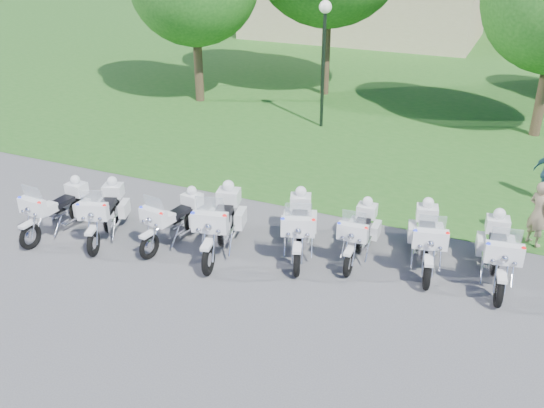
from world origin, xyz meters
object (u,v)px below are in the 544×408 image
at_px(motorcycle_2, 175,219).
at_px(bystander_a, 538,214).
at_px(motorcycle_3, 220,222).
at_px(lamp_post, 324,34).
at_px(motorcycle_5, 359,232).
at_px(motorcycle_4, 299,226).
at_px(motorcycle_7, 498,252).
at_px(motorcycle_6, 427,238).
at_px(motorcycle_1, 105,212).
at_px(motorcycle_0, 58,208).

bearing_deg(motorcycle_2, bystander_a, -148.81).
xyz_separation_m(motorcycle_3, bystander_a, (6.70, 3.24, 0.08)).
bearing_deg(lamp_post, motorcycle_5, -65.22).
bearing_deg(motorcycle_4, lamp_post, -92.74).
height_order(motorcycle_5, motorcycle_7, motorcycle_7).
relative_size(motorcycle_7, bystander_a, 1.50).
bearing_deg(motorcycle_3, motorcycle_5, -174.67).
xyz_separation_m(motorcycle_3, lamp_post, (-0.93, 9.61, 2.63)).
distance_m(motorcycle_3, motorcycle_4, 1.82).
xyz_separation_m(motorcycle_4, motorcycle_5, (1.32, 0.39, -0.07)).
xyz_separation_m(motorcycle_2, motorcycle_4, (2.89, 0.74, 0.07)).
bearing_deg(motorcycle_6, motorcycle_4, 0.13).
distance_m(motorcycle_3, motorcycle_5, 3.20).
distance_m(motorcycle_5, motorcycle_7, 2.98).
bearing_deg(motorcycle_2, motorcycle_6, -158.20).
bearing_deg(motorcycle_4, bystander_a, -171.58).
bearing_deg(motorcycle_1, motorcycle_5, 175.07).
xyz_separation_m(motorcycle_2, motorcycle_3, (1.18, 0.10, 0.11)).
xyz_separation_m(motorcycle_0, motorcycle_7, (10.09, 2.07, 0.05)).
bearing_deg(lamp_post, motorcycle_4, -73.61).
relative_size(motorcycle_2, bystander_a, 1.35).
height_order(motorcycle_1, motorcycle_3, motorcycle_3).
bearing_deg(motorcycle_4, motorcycle_0, -5.11).
distance_m(motorcycle_0, motorcycle_2, 2.99).
bearing_deg(motorcycle_1, motorcycle_0, -5.35).
bearing_deg(bystander_a, motorcycle_7, 114.12).
distance_m(motorcycle_1, motorcycle_5, 6.11).
bearing_deg(motorcycle_6, motorcycle_5, -3.23).
height_order(motorcycle_3, motorcycle_7, motorcycle_3).
xyz_separation_m(motorcycle_6, bystander_a, (2.20, 1.97, 0.14)).
distance_m(motorcycle_2, bystander_a, 8.56).
xyz_separation_m(motorcycle_0, bystander_a, (10.79, 4.05, 0.17)).
distance_m(motorcycle_1, motorcycle_3, 2.93).
distance_m(motorcycle_0, bystander_a, 11.52).
xyz_separation_m(motorcycle_2, motorcycle_7, (7.18, 1.36, 0.07)).
bearing_deg(lamp_post, bystander_a, -39.83).
xyz_separation_m(motorcycle_1, bystander_a, (9.59, 3.75, 0.16)).
bearing_deg(motorcycle_0, motorcycle_2, -163.66).
xyz_separation_m(motorcycle_0, motorcycle_5, (7.11, 1.84, -0.02)).
xyz_separation_m(motorcycle_0, motorcycle_3, (4.09, 0.81, 0.09)).
bearing_deg(motorcycle_4, motorcycle_7, 169.08).
bearing_deg(motorcycle_2, lamp_post, -83.25).
bearing_deg(motorcycle_7, motorcycle_1, 2.36).
distance_m(motorcycle_6, motorcycle_7, 1.50).
relative_size(motorcycle_1, motorcycle_3, 0.86).
height_order(motorcycle_3, motorcycle_6, motorcycle_3).
relative_size(motorcycle_3, motorcycle_7, 1.05).
distance_m(motorcycle_2, motorcycle_7, 7.31).
height_order(motorcycle_5, motorcycle_6, motorcycle_6).
height_order(motorcycle_5, bystander_a, bystander_a).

